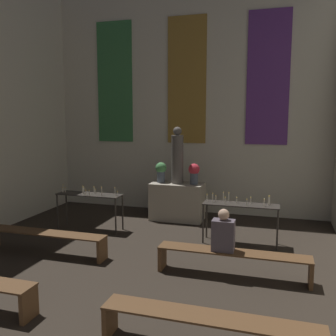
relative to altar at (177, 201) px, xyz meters
name	(u,v)px	position (x,y,z in m)	size (l,w,h in m)	color
wall_back	(187,102)	(0.00, 0.99, 2.50)	(7.64, 0.16, 5.88)	beige
altar	(177,201)	(0.00, 0.00, 0.00)	(1.31, 0.67, 0.93)	#ADA38E
statue	(177,157)	(0.00, 0.00, 1.12)	(0.30, 0.30, 1.40)	#5B5651
flower_vase_left	(161,171)	(-0.43, 0.00, 0.76)	(0.28, 0.28, 0.51)	#4C5666
flower_vase_right	(194,172)	(0.43, 0.00, 0.76)	(0.28, 0.28, 0.51)	#4C5666
candle_rack_left	(89,198)	(-1.71, -1.36, 0.26)	(1.52, 0.44, 1.03)	#332D28
candle_rack_right	(240,209)	(1.71, -1.36, 0.26)	(1.52, 0.44, 1.03)	#332D28
pew_second_right	(209,325)	(1.76, -5.08, -0.14)	(2.45, 0.36, 0.43)	brown
pew_back_left	(45,237)	(-1.76, -3.02, -0.14)	(2.45, 0.36, 0.43)	brown
pew_back_right	(233,257)	(1.76, -3.02, -0.14)	(2.45, 0.36, 0.43)	brown
person_seated	(223,233)	(1.61, -3.02, 0.26)	(0.36, 0.24, 0.69)	#564C56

